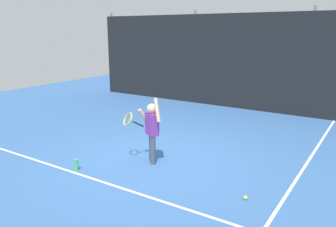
{
  "coord_description": "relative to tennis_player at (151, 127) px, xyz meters",
  "views": [
    {
      "loc": [
        3.9,
        -5.37,
        2.59
      ],
      "look_at": [
        0.09,
        0.49,
        0.85
      ],
      "focal_mm": 35.96,
      "sensor_mm": 36.0,
      "label": 1
    }
  ],
  "objects": [
    {
      "name": "tennis_player",
      "position": [
        0.0,
        0.0,
        0.0
      ],
      "size": [
        0.88,
        0.54,
        1.35
      ],
      "rotation": [
        0.0,
        0.0,
        -0.51
      ],
      "color": "#3F4C59",
      "rests_on": "ground"
    },
    {
      "name": "tennis_ball_4",
      "position": [
        2.15,
        -0.45,
        -0.69
      ],
      "size": [
        0.07,
        0.07,
        0.07
      ],
      "primitive_type": "sphere",
      "color": "#CCE033",
      "rests_on": "ground"
    },
    {
      "name": "water_bottle",
      "position": [
        -0.95,
        -1.11,
        -0.62
      ],
      "size": [
        0.07,
        0.07,
        0.22
      ],
      "primitive_type": "cylinder",
      "color": "green",
      "rests_on": "ground"
    },
    {
      "name": "fence_post_0",
      "position": [
        -6.01,
        5.6,
        0.91
      ],
      "size": [
        0.09,
        0.09,
        3.27
      ],
      "primitive_type": "cylinder",
      "color": "slate",
      "rests_on": "ground"
    },
    {
      "name": "back_fence_windscreen",
      "position": [
        -0.16,
        5.54,
        0.84
      ],
      "size": [
        12.02,
        0.08,
        3.12
      ],
      "primitive_type": "cube",
      "color": "black",
      "rests_on": "ground"
    },
    {
      "name": "fence_post_1",
      "position": [
        -2.11,
        5.6,
        0.91
      ],
      "size": [
        0.09,
        0.09,
        3.27
      ],
      "primitive_type": "cylinder",
      "color": "slate",
      "rests_on": "ground"
    },
    {
      "name": "court_line_baseline",
      "position": [
        -0.16,
        -1.21,
        -0.72
      ],
      "size": [
        9.0,
        0.05,
        0.0
      ],
      "primitive_type": "cube",
      "color": "white",
      "rests_on": "ground"
    },
    {
      "name": "ground_plane",
      "position": [
        -0.16,
        0.23,
        -0.73
      ],
      "size": [
        20.0,
        20.0,
        0.0
      ],
      "primitive_type": "plane",
      "color": "#335B93"
    },
    {
      "name": "court_line_sideline",
      "position": [
        2.65,
        1.23,
        -0.72
      ],
      "size": [
        0.05,
        9.0,
        0.0
      ],
      "primitive_type": "cube",
      "color": "white",
      "rests_on": "ground"
    },
    {
      "name": "fence_post_2",
      "position": [
        1.8,
        5.6,
        0.91
      ],
      "size": [
        0.09,
        0.09,
        3.27
      ],
      "primitive_type": "cylinder",
      "color": "slate",
      "rests_on": "ground"
    }
  ]
}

